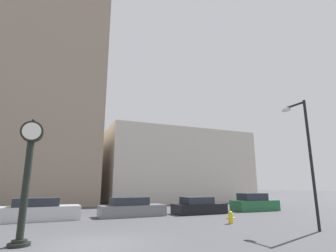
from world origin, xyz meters
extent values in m
plane|color=#424247|center=(0.00, 0.00, 0.00)|extent=(200.00, 200.00, 0.00)
cube|color=gray|center=(-3.81, 24.00, 18.64)|extent=(13.60, 12.00, 37.29)
cube|color=beige|center=(13.96, 24.00, 4.70)|extent=(19.48, 12.00, 9.39)
cylinder|color=black|center=(-2.49, 0.70, 0.06)|extent=(0.78, 0.78, 0.12)
cylinder|color=black|center=(-2.49, 0.70, 0.17)|extent=(0.52, 0.52, 0.10)
cylinder|color=black|center=(-2.49, 0.70, 2.00)|extent=(0.26, 0.26, 3.56)
cylinder|color=black|center=(-2.49, 0.70, 4.19)|extent=(0.82, 0.37, 0.82)
cylinder|color=white|center=(-2.49, 0.50, 4.19)|extent=(0.67, 0.02, 0.67)
cylinder|color=white|center=(-2.49, 0.89, 4.19)|extent=(0.67, 0.02, 0.67)
sphere|color=black|center=(-2.49, 0.70, 4.66)|extent=(0.12, 0.12, 0.12)
cube|color=#BCBCC1|center=(-2.21, 8.28, 0.43)|extent=(4.80, 2.03, 0.87)
cube|color=#232833|center=(-2.44, 8.27, 1.12)|extent=(2.66, 1.73, 0.50)
cube|color=slate|center=(3.74, 8.22, 0.39)|extent=(4.68, 1.89, 0.78)
cube|color=#232833|center=(3.51, 8.21, 1.05)|extent=(2.60, 1.61, 0.54)
cube|color=black|center=(8.99, 7.90, 0.37)|extent=(4.09, 1.95, 0.74)
cube|color=#232833|center=(8.79, 7.90, 1.00)|extent=(2.26, 1.69, 0.52)
cube|color=#236038|center=(14.63, 8.15, 0.44)|extent=(4.05, 1.89, 0.88)
cube|color=#232833|center=(14.43, 8.16, 1.18)|extent=(2.25, 1.61, 0.60)
cylinder|color=yellow|center=(7.99, 2.48, 0.27)|extent=(0.26, 0.26, 0.53)
sphere|color=yellow|center=(7.99, 2.48, 0.58)|extent=(0.24, 0.24, 0.24)
cylinder|color=yellow|center=(7.78, 2.48, 0.29)|extent=(0.17, 0.09, 0.09)
cylinder|color=yellow|center=(8.20, 2.48, 0.29)|extent=(0.17, 0.09, 0.09)
cylinder|color=black|center=(10.32, -1.30, 3.27)|extent=(0.14, 0.14, 6.55)
cylinder|color=black|center=(10.32, -0.70, 6.45)|extent=(0.11, 1.20, 0.11)
ellipsoid|color=silver|center=(10.32, -0.10, 6.35)|extent=(0.36, 0.60, 0.24)
camera|label=1|loc=(-1.47, -10.70, 2.13)|focal=28.00mm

